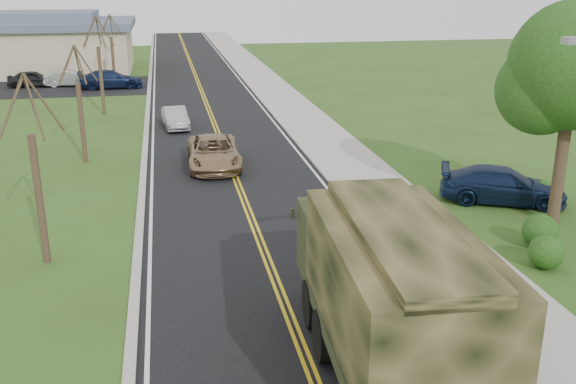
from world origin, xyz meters
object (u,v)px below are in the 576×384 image
object	(u,v)px
sedan_silver	(175,118)
pickup_navy	(503,185)
suv_champagne	(214,152)
military_truck	(388,287)

from	to	relation	value
sedan_silver	pickup_navy	distance (m)	20.64
suv_champagne	pickup_navy	xyz separation A→B (m)	(11.09, -7.37, -0.01)
military_truck	pickup_navy	xyz separation A→B (m)	(8.71, 10.66, -1.60)
suv_champagne	sedan_silver	bearing A→B (deg)	101.56
military_truck	pickup_navy	world-z (taller)	military_truck
military_truck	suv_champagne	distance (m)	18.25
military_truck	sedan_silver	xyz separation A→B (m)	(-3.98, 26.94, -1.70)
suv_champagne	sedan_silver	size ratio (longest dim) A/B	1.39
sedan_silver	pickup_navy	xyz separation A→B (m)	(12.68, -16.28, 0.10)
military_truck	sedan_silver	size ratio (longest dim) A/B	2.19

